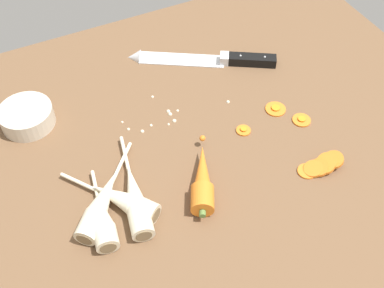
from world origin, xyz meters
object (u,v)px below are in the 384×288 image
whole_carrot (202,180)px  carrot_slice_stray_near (243,130)px  parsnip_mid_right (102,220)px  carrot_slice_stray_mid (302,120)px  chefs_knife (200,59)px  parsnip_back (123,200)px  parsnip_front (101,204)px  parsnip_mid_left (135,199)px  carrot_slice_stack (321,165)px  prep_bowl (27,116)px  carrot_slice_stray_far (277,110)px

whole_carrot → carrot_slice_stray_near: whole_carrot is taller
parsnip_mid_right → carrot_slice_stray_mid: 46.00cm
carrot_slice_stray_near → chefs_knife: bearing=85.6°
parsnip_back → carrot_slice_stray_mid: (40.91, 3.70, -1.62)cm
parsnip_front → parsnip_mid_left: 6.13cm
carrot_slice_stack → carrot_slice_stray_near: 17.16cm
prep_bowl → carrot_slice_stray_mid: bearing=-25.3°
parsnip_back → carrot_slice_stray_far: bearing=12.5°
parsnip_mid_left → carrot_slice_stray_near: (26.49, 7.25, -1.62)cm
chefs_knife → parsnip_mid_right: size_ratio=1.81×
carrot_slice_stray_near → carrot_slice_stray_far: size_ratio=0.69×
chefs_knife → parsnip_front: parsnip_front is taller
chefs_knife → parsnip_front: 45.13cm
chefs_knife → parsnip_mid_left: size_ratio=1.34×
parsnip_front → parsnip_mid_left: same height
parsnip_mid_right → carrot_slice_stray_near: 34.36cm
parsnip_mid_right → parsnip_back: same height
chefs_knife → carrot_slice_stray_far: (7.40, -21.99, -0.29)cm
carrot_slice_stray_mid → prep_bowl: 56.95cm
parsnip_front → parsnip_mid_left: size_ratio=0.78×
parsnip_mid_right → parsnip_front: bearing=75.7°
carrot_slice_stack → prep_bowl: prep_bowl is taller
parsnip_mid_left → prep_bowl: bearing=113.6°
parsnip_front → carrot_slice_stack: (40.81, -9.38, -1.00)cm
whole_carrot → carrot_slice_stray_mid: whole_carrot is taller
whole_carrot → carrot_slice_stray_mid: (26.28, 5.92, -1.74)cm
prep_bowl → carrot_slice_stray_far: bearing=-22.1°
carrot_slice_stack → parsnip_front: bearing=167.1°
whole_carrot → parsnip_mid_right: 19.31cm
chefs_knife → parsnip_mid_right: parsnip_mid_right is taller
parsnip_front → parsnip_mid_right: 3.30cm
whole_carrot → parsnip_front: bearing=170.2°
parsnip_mid_right → carrot_slice_stray_near: size_ratio=5.77×
carrot_slice_stray_near → carrot_slice_stray_far: same height
parsnip_mid_right → prep_bowl: size_ratio=1.58×
parsnip_mid_right → carrot_slice_stray_far: 43.77cm
parsnip_mid_left → carrot_slice_stack: parsnip_mid_left is taller
parsnip_mid_right → carrot_slice_stack: size_ratio=1.91×
whole_carrot → parsnip_back: (-14.63, 2.22, -0.12)cm
parsnip_mid_right → parsnip_back: 5.18cm
parsnip_mid_left → prep_bowl: (-12.58, 28.75, 0.17)cm
carrot_slice_stray_near → prep_bowl: (-39.07, 21.51, 1.79)cm
parsnip_mid_right → carrot_slice_stray_mid: (45.59, 5.92, -1.62)cm
parsnip_front → parsnip_mid_left: (5.88, -1.70, -0.00)cm
carrot_slice_stray_far → chefs_knife: bearing=108.6°
carrot_slice_stack → carrot_slice_stray_mid: size_ratio=2.37×
parsnip_mid_left → parsnip_front: bearing=163.9°
parsnip_front → prep_bowl: bearing=103.9°
carrot_slice_stray_far → prep_bowl: size_ratio=0.40×
chefs_knife → parsnip_mid_right: 47.87cm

